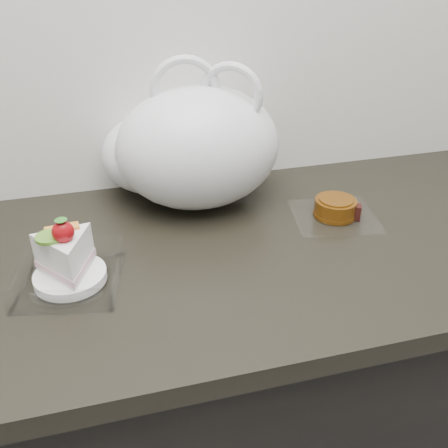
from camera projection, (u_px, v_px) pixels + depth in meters
The scene contains 4 objects.
counter at pixel (186, 411), 1.17m from camera, with size 2.04×0.64×0.90m.
cake_tray at pixel (68, 266), 0.85m from camera, with size 0.20×0.20×0.13m.
mooncake_wrap at pixel (336, 209), 1.06m from camera, with size 0.20×0.19×0.04m.
plastic_bag at pixel (188, 148), 1.06m from camera, with size 0.44×0.37×0.32m.
Camera 1 is at (-0.11, 0.91, 1.43)m, focal length 40.00 mm.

